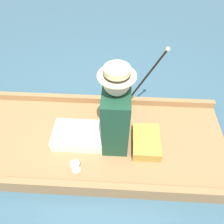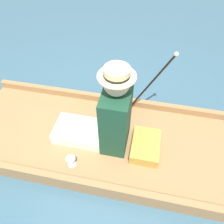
# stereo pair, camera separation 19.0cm
# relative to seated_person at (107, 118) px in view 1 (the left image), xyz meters

# --- Properties ---
(ground_plane) EXTENTS (16.00, 16.00, 0.00)m
(ground_plane) POSITION_rel_seated_person_xyz_m (0.01, 0.15, -0.44)
(ground_plane) COLOR #385B70
(punt_boat) EXTENTS (1.11, 2.67, 0.18)m
(punt_boat) POSITION_rel_seated_person_xyz_m (0.01, 0.15, -0.39)
(punt_boat) COLOR #997047
(punt_boat) RESTS_ON ground_plane
(seat_cushion) EXTENTS (0.38, 0.27, 0.11)m
(seat_cushion) POSITION_rel_seated_person_xyz_m (-0.04, -0.38, -0.28)
(seat_cushion) COLOR #B7933D
(seat_cushion) RESTS_ON punt_boat
(seated_person) EXTENTS (0.37, 0.77, 0.90)m
(seated_person) POSITION_rel_seated_person_xyz_m (0.00, 0.00, 0.00)
(seated_person) COLOR white
(seated_person) RESTS_ON punt_boat
(teddy_bear) EXTENTS (0.24, 0.14, 0.35)m
(teddy_bear) POSITION_rel_seated_person_xyz_m (0.33, -0.01, -0.18)
(teddy_bear) COLOR #846042
(teddy_bear) RESTS_ON punt_boat
(wine_glass) EXTENTS (0.09, 0.09, 0.11)m
(wine_glass) POSITION_rel_seated_person_xyz_m (-0.35, 0.27, -0.26)
(wine_glass) COLOR silver
(wine_glass) RESTS_ON punt_boat
(walking_cane) EXTENTS (0.04, 0.41, 0.80)m
(walking_cane) POSITION_rel_seated_person_xyz_m (0.47, -0.36, 0.12)
(walking_cane) COLOR black
(walking_cane) RESTS_ON punt_boat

